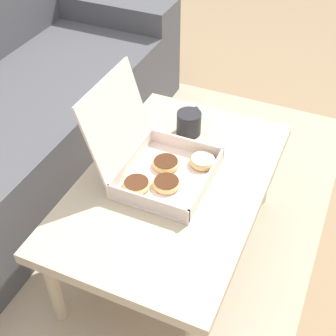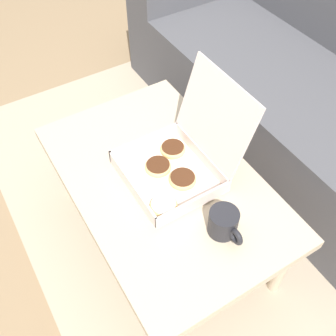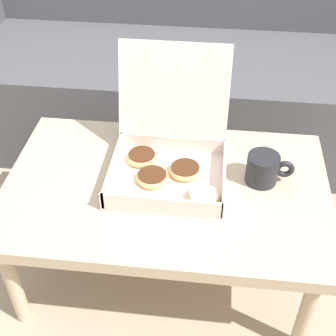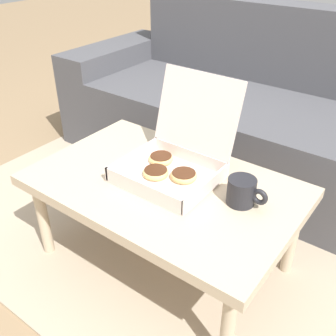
{
  "view_description": "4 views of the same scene",
  "coord_description": "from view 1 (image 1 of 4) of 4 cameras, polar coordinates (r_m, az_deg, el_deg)",
  "views": [
    {
      "loc": [
        -1.09,
        -0.56,
        1.5
      ],
      "look_at": [
        0.0,
        -0.08,
        0.44
      ],
      "focal_mm": 50.0,
      "sensor_mm": 36.0,
      "label": 1
    },
    {
      "loc": [
        0.76,
        -0.53,
        1.48
      ],
      "look_at": [
        0.0,
        -0.08,
        0.44
      ],
      "focal_mm": 42.0,
      "sensor_mm": 36.0,
      "label": 2
    },
    {
      "loc": [
        0.12,
        -1.12,
        1.33
      ],
      "look_at": [
        0.0,
        -0.08,
        0.44
      ],
      "focal_mm": 50.0,
      "sensor_mm": 36.0,
      "label": 3
    },
    {
      "loc": [
        0.72,
        -1.03,
        1.19
      ],
      "look_at": [
        0.0,
        -0.08,
        0.44
      ],
      "focal_mm": 42.0,
      "sensor_mm": 36.0,
      "label": 4
    }
  ],
  "objects": [
    {
      "name": "coffee_mug",
      "position": [
        1.81,
        2.61,
        5.56
      ],
      "size": [
        0.14,
        0.09,
        0.09
      ],
      "color": "#232328",
      "rests_on": "coffee_table"
    },
    {
      "name": "pastry_box",
      "position": [
        1.6,
        -1.36,
        0.79
      ],
      "size": [
        0.34,
        0.38,
        0.34
      ],
      "color": "silver",
      "rests_on": "coffee_table"
    },
    {
      "name": "area_rug",
      "position": [
        2.04,
        -9.82,
        -6.51
      ],
      "size": [
        2.4,
        1.86,
        0.01
      ],
      "primitive_type": "cube",
      "color": "tan",
      "rests_on": "ground_plane"
    },
    {
      "name": "ground_plane",
      "position": [
        1.94,
        -2.14,
        -9.35
      ],
      "size": [
        12.0,
        12.0,
        0.0
      ],
      "primitive_type": "plane",
      "color": "#937756"
    },
    {
      "name": "coffee_table",
      "position": [
        1.65,
        0.63,
        -2.64
      ],
      "size": [
        0.97,
        0.61,
        0.39
      ],
      "color": "#C6B293",
      "rests_on": "ground_plane"
    }
  ]
}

